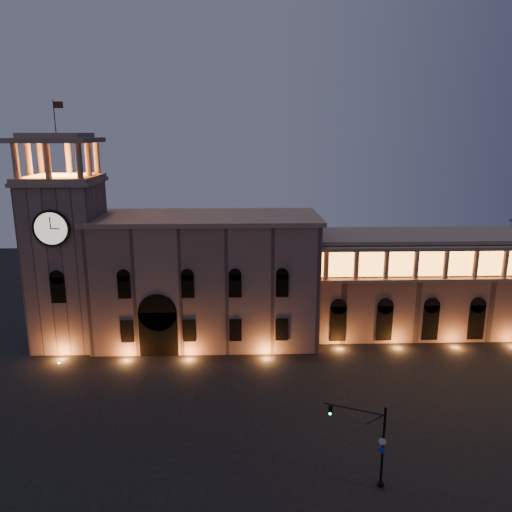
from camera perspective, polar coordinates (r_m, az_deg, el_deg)
name	(u,v)px	position (r m, az deg, el deg)	size (l,w,h in m)	color
ground	(214,424)	(52.99, -4.77, -18.57)	(160.00, 160.00, 0.00)	black
government_building	(206,278)	(69.58, -5.71, -2.56)	(30.80, 12.80, 17.60)	#856557
clock_tower	(67,255)	(71.43, -20.75, 0.12)	(9.80, 9.80, 32.40)	#856557
colonnade_wing	(442,282)	(77.44, 20.49, -2.79)	(40.60, 11.50, 14.50)	#805F52
traffic_light	(372,443)	(44.51, 13.11, -20.06)	(4.89, 2.35, 7.25)	black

